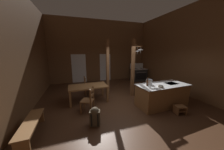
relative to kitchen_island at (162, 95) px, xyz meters
name	(u,v)px	position (x,y,z in m)	size (l,w,h in m)	color
ground_plane	(123,106)	(-1.54, 0.54, -0.51)	(7.96, 9.46, 0.10)	#422819
wall_back	(100,51)	(-1.54, 4.94, 1.79)	(7.96, 0.14, 4.49)	brown
wall_left	(10,52)	(-5.19, 0.54, 1.79)	(0.14, 9.46, 4.49)	brown
wall_right	(192,52)	(2.11, 0.54, 1.79)	(0.14, 9.46, 4.49)	brown
glazed_door_back_left	(79,69)	(-3.15, 4.86, 0.56)	(1.00, 0.01, 2.05)	white
glazed_panel_back_right	(105,67)	(-1.18, 4.86, 0.56)	(0.84, 0.01, 2.05)	white
kitchen_island	(162,95)	(0.00, 0.00, 0.00)	(2.21, 1.08, 0.92)	brown
stove_range	(139,74)	(1.29, 4.01, 0.02)	(1.16, 0.85, 1.32)	#2C2C2C
support_post_with_pot_rack	(133,66)	(-0.64, 1.38, 1.06)	(0.62, 0.25, 2.84)	brown
support_post_center	(108,68)	(-1.78, 2.05, 0.96)	(0.14, 0.14, 2.84)	brown
step_stool	(180,109)	(0.19, -0.76, -0.28)	(0.41, 0.35, 0.30)	brown
dining_table	(88,87)	(-2.90, 1.39, 0.19)	(1.74, 0.98, 0.74)	brown
ladderback_chair_near_window	(88,86)	(-2.83, 2.26, -0.01)	(0.46, 0.46, 0.95)	brown
ladderback_chair_by_post	(89,100)	(-2.99, 0.47, -0.01)	(0.58, 0.58, 0.95)	brown
bench_along_left_wall	(31,126)	(-4.62, -0.38, -0.16)	(0.40, 1.43, 0.44)	brown
backpack	(95,116)	(-2.91, -0.44, -0.15)	(0.37, 0.35, 0.60)	#4C4233
stockpot_on_counter	(149,82)	(-0.52, 0.21, 0.56)	(0.32, 0.25, 0.20)	silver
mixing_bowl_on_counter	(161,86)	(-0.35, -0.28, 0.50)	(0.21, 0.21, 0.07)	#B2A893
bottle_tall_on_counter	(147,82)	(-0.71, 0.06, 0.60)	(0.07, 0.07, 0.34)	#56331E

